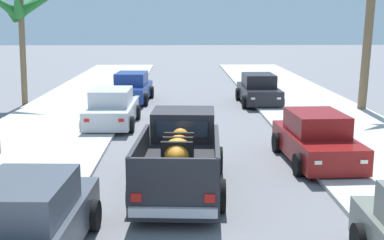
% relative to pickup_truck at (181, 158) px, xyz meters
% --- Properties ---
extents(sidewalk_left, '(5.23, 60.00, 0.12)m').
position_rel_pickup_truck_xyz_m(sidewalk_left, '(-5.08, 4.50, -0.75)').
color(sidewalk_left, beige).
rests_on(sidewalk_left, ground).
extents(sidewalk_right, '(5.23, 60.00, 0.12)m').
position_rel_pickup_truck_xyz_m(sidewalk_right, '(6.30, 4.50, -0.75)').
color(sidewalk_right, beige).
rests_on(sidewalk_right, ground).
extents(curb_left, '(0.16, 60.00, 0.10)m').
position_rel_pickup_truck_xyz_m(curb_left, '(-3.86, 4.50, -0.76)').
color(curb_left, silver).
rests_on(curb_left, ground).
extents(curb_right, '(0.16, 60.00, 0.10)m').
position_rel_pickup_truck_xyz_m(curb_right, '(5.09, 4.50, -0.76)').
color(curb_right, silver).
rests_on(curb_right, ground).
extents(pickup_truck, '(2.44, 5.31, 1.80)m').
position_rel_pickup_truck_xyz_m(pickup_truck, '(0.00, 0.00, 0.00)').
color(pickup_truck, '#28282D').
rests_on(pickup_truck, ground).
extents(car_left_near, '(2.16, 4.32, 1.54)m').
position_rel_pickup_truck_xyz_m(car_left_near, '(4.13, 2.34, -0.10)').
color(car_left_near, maroon).
rests_on(car_left_near, ground).
extents(car_right_near, '(2.15, 4.32, 1.54)m').
position_rel_pickup_truck_xyz_m(car_right_near, '(-2.76, -3.89, -0.10)').
color(car_right_near, '#474C56').
rests_on(car_right_near, ground).
extents(car_left_mid, '(2.07, 4.28, 1.54)m').
position_rel_pickup_truck_xyz_m(car_left_mid, '(-2.78, 7.84, -0.10)').
color(car_left_mid, silver).
rests_on(car_left_mid, ground).
extents(car_right_mid, '(2.05, 4.27, 1.54)m').
position_rel_pickup_truck_xyz_m(car_right_mid, '(4.05, 13.15, -0.10)').
color(car_right_mid, black).
rests_on(car_right_mid, ground).
extents(car_left_far, '(2.21, 4.34, 1.54)m').
position_rel_pickup_truck_xyz_m(car_left_far, '(-2.57, 14.02, -0.10)').
color(car_left_far, navy).
rests_on(car_left_far, ground).
extents(palm_tree_left_back, '(4.00, 3.87, 5.84)m').
position_rel_pickup_truck_xyz_m(palm_tree_left_back, '(-7.88, 13.17, 3.98)').
color(palm_tree_left_back, brown).
rests_on(palm_tree_left_back, ground).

